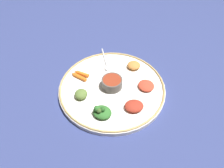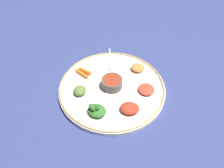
{
  "view_description": "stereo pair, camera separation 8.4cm",
  "coord_description": "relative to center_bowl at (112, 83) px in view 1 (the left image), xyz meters",
  "views": [
    {
      "loc": [
        0.39,
        -0.42,
        0.66
      ],
      "look_at": [
        0.0,
        0.0,
        0.04
      ],
      "focal_mm": 32.88,
      "sensor_mm": 36.0,
      "label": 1
    },
    {
      "loc": [
        0.44,
        -0.36,
        0.66
      ],
      "look_at": [
        0.0,
        0.0,
        0.04
      ],
      "focal_mm": 32.88,
      "sensor_mm": 36.0,
      "label": 2
    }
  ],
  "objects": [
    {
      "name": "platter_rim",
      "position": [
        0.0,
        0.0,
        -0.02
      ],
      "size": [
        0.44,
        0.44,
        0.01
      ],
      "primitive_type": "torus",
      "color": "tan",
      "rests_on": "platter"
    },
    {
      "name": "mound_beet",
      "position": [
        0.14,
        -0.03,
        -0.01
      ],
      "size": [
        0.09,
        0.09,
        0.02
      ],
      "primitive_type": "ellipsoid",
      "rotation": [
        0.0,
        0.0,
        4.01
      ],
      "color": "maroon",
      "rests_on": "platter"
    },
    {
      "name": "mound_berbere_red",
      "position": [
        0.11,
        0.09,
        -0.01
      ],
      "size": [
        0.07,
        0.07,
        0.02
      ],
      "primitive_type": "ellipsoid",
      "rotation": [
        0.0,
        0.0,
        1.62
      ],
      "color": "#B73D28",
      "rests_on": "platter"
    },
    {
      "name": "mound_collards",
      "position": [
        -0.05,
        -0.12,
        -0.01
      ],
      "size": [
        0.07,
        0.07,
        0.03
      ],
      "primitive_type": "ellipsoid",
      "rotation": [
        0.0,
        0.0,
        3.8
      ],
      "color": "#567033",
      "rests_on": "platter"
    },
    {
      "name": "carrot_near_spoon",
      "position": [
        -0.14,
        -0.04,
        -0.01
      ],
      "size": [
        0.07,
        0.04,
        0.02
      ],
      "color": "orange",
      "rests_on": "platter"
    },
    {
      "name": "ground_plane",
      "position": [
        0.0,
        0.0,
        -0.04
      ],
      "size": [
        2.4,
        2.4,
        0.0
      ],
      "primitive_type": "plane",
      "color": "navy"
    },
    {
      "name": "greens_pile",
      "position": [
        0.07,
        -0.13,
        -0.01
      ],
      "size": [
        0.09,
        0.08,
        0.04
      ],
      "color": "#2D6628",
      "rests_on": "platter"
    },
    {
      "name": "platter",
      "position": [
        0.0,
        0.0,
        -0.03
      ],
      "size": [
        0.44,
        0.44,
        0.02
      ],
      "primitive_type": "cylinder",
      "color": "white",
      "rests_on": "ground_plane"
    },
    {
      "name": "center_bowl",
      "position": [
        0.0,
        0.0,
        0.0
      ],
      "size": [
        0.09,
        0.09,
        0.04
      ],
      "color": "#4C4742",
      "rests_on": "platter"
    },
    {
      "name": "carrot_outer",
      "position": [
        -0.14,
        -0.06,
        -0.01
      ],
      "size": [
        0.08,
        0.03,
        0.02
      ],
      "color": "orange",
      "rests_on": "platter"
    },
    {
      "name": "mound_squash",
      "position": [
        -0.01,
        0.15,
        -0.01
      ],
      "size": [
        0.08,
        0.08,
        0.03
      ],
      "primitive_type": "ellipsoid",
      "rotation": [
        0.0,
        0.0,
        0.91
      ],
      "color": "#C67A38",
      "rests_on": "platter"
    },
    {
      "name": "spoon",
      "position": [
        -0.12,
        0.09,
        -0.02
      ],
      "size": [
        0.14,
        0.11,
        0.01
      ],
      "color": "silver",
      "rests_on": "platter"
    }
  ]
}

